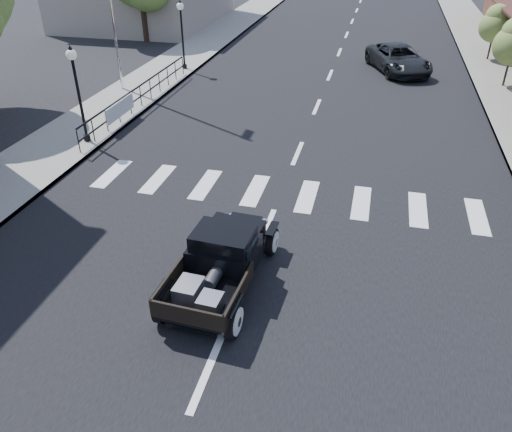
% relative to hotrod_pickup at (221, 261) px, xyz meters
% --- Properties ---
extents(ground, '(120.00, 120.00, 0.00)m').
position_rel_hotrod_pickup_xyz_m(ground, '(0.47, 0.54, -0.70)').
color(ground, black).
rests_on(ground, ground).
extents(road, '(14.00, 80.00, 0.02)m').
position_rel_hotrod_pickup_xyz_m(road, '(0.47, 15.54, -0.69)').
color(road, black).
rests_on(road, ground).
extents(road_markings, '(12.00, 60.00, 0.06)m').
position_rel_hotrod_pickup_xyz_m(road_markings, '(0.47, 10.54, -0.70)').
color(road_markings, silver).
rests_on(road_markings, ground).
extents(sidewalk_left, '(3.00, 80.00, 0.15)m').
position_rel_hotrod_pickup_xyz_m(sidewalk_left, '(-8.03, 15.54, -0.62)').
color(sidewalk_left, '#99968B').
rests_on(sidewalk_left, ground).
extents(railing, '(0.08, 10.00, 1.00)m').
position_rel_hotrod_pickup_xyz_m(railing, '(-6.83, 10.54, -0.05)').
color(railing, black).
rests_on(railing, sidewalk_left).
extents(banner, '(0.04, 2.20, 0.60)m').
position_rel_hotrod_pickup_xyz_m(banner, '(-6.75, 8.54, -0.25)').
color(banner, silver).
rests_on(banner, sidewalk_left).
extents(lamp_post_b, '(0.36, 0.36, 3.38)m').
position_rel_hotrod_pickup_xyz_m(lamp_post_b, '(-7.13, 6.54, 1.14)').
color(lamp_post_b, black).
rests_on(lamp_post_b, sidewalk_left).
extents(lamp_post_c, '(0.36, 0.36, 3.38)m').
position_rel_hotrod_pickup_xyz_m(lamp_post_c, '(-7.13, 16.54, 1.14)').
color(lamp_post_c, black).
rests_on(lamp_post_c, sidewalk_left).
extents(small_tree_d, '(1.80, 1.80, 2.99)m').
position_rel_hotrod_pickup_xyz_m(small_tree_d, '(8.77, 17.30, 0.95)').
color(small_tree_d, olive).
rests_on(small_tree_d, sidewalk_right).
extents(small_tree_e, '(1.68, 1.68, 2.80)m').
position_rel_hotrod_pickup_xyz_m(small_tree_e, '(8.77, 22.38, 0.85)').
color(small_tree_e, olive).
rests_on(small_tree_e, sidewalk_right).
extents(hotrod_pickup, '(2.12, 4.13, 1.40)m').
position_rel_hotrod_pickup_xyz_m(hotrod_pickup, '(0.00, 0.00, 0.00)').
color(hotrod_pickup, black).
rests_on(hotrod_pickup, ground).
extents(second_car, '(3.84, 5.27, 1.33)m').
position_rel_hotrod_pickup_xyz_m(second_car, '(3.82, 19.08, -0.03)').
color(second_car, black).
rests_on(second_car, ground).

